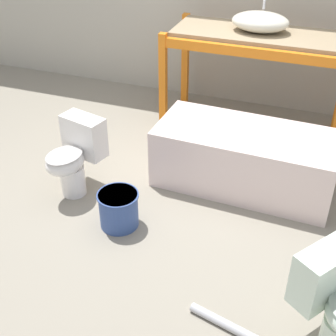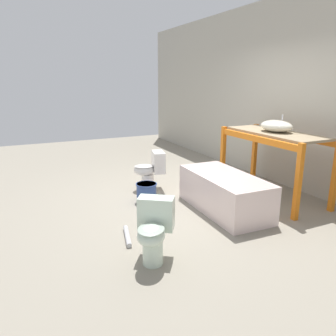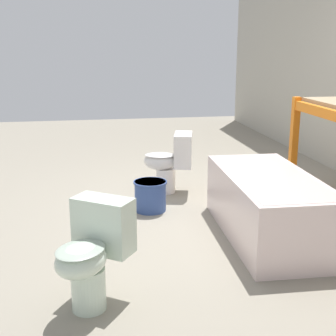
{
  "view_description": "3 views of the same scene",
  "coord_description": "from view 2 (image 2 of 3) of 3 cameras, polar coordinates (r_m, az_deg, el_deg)",
  "views": [
    {
      "loc": [
        1.16,
        -3.16,
        2.42
      ],
      "look_at": [
        0.21,
        -0.57,
        0.58
      ],
      "focal_mm": 50.0,
      "sensor_mm": 36.0,
      "label": 1
    },
    {
      "loc": [
        4.25,
        -2.39,
        1.82
      ],
      "look_at": [
        0.33,
        -0.51,
        0.65
      ],
      "focal_mm": 35.0,
      "sensor_mm": 36.0,
      "label": 2
    },
    {
      "loc": [
        4.08,
        -1.21,
        1.56
      ],
      "look_at": [
        0.21,
        -0.53,
        0.52
      ],
      "focal_mm": 50.0,
      "sensor_mm": 36.0,
      "label": 3
    }
  ],
  "objects": [
    {
      "name": "loose_pipe",
      "position": [
        3.99,
        -7.09,
        -11.68
      ],
      "size": [
        0.49,
        0.17,
        0.06
      ],
      "color": "#B7B7BC",
      "rests_on": "ground_plane"
    },
    {
      "name": "shelving_rack",
      "position": [
        5.34,
        18.04,
        4.17
      ],
      "size": [
        1.77,
        0.77,
        1.05
      ],
      "color": "orange",
      "rests_on": "ground_plane"
    },
    {
      "name": "bathtub_main",
      "position": [
        4.74,
        9.77,
        -3.78
      ],
      "size": [
        1.54,
        0.74,
        0.53
      ],
      "rotation": [
        0.0,
        0.0,
        -0.04
      ],
      "color": "silver",
      "rests_on": "ground_plane"
    },
    {
      "name": "toilet_far",
      "position": [
        5.56,
        -3.01,
        -0.14
      ],
      "size": [
        0.44,
        0.58,
        0.65
      ],
      "rotation": [
        0.0,
        0.0,
        -0.25
      ],
      "color": "white",
      "rests_on": "ground_plane"
    },
    {
      "name": "sink_basin",
      "position": [
        5.32,
        18.36,
        6.95
      ],
      "size": [
        0.54,
        0.4,
        0.26
      ],
      "color": "silver",
      "rests_on": "shelving_rack"
    },
    {
      "name": "toilet_near",
      "position": [
        3.37,
        -2.51,
        -10.55
      ],
      "size": [
        0.6,
        0.56,
        0.65
      ],
      "rotation": [
        0.0,
        0.0,
        0.95
      ],
      "color": "silver",
      "rests_on": "ground_plane"
    },
    {
      "name": "ground_plane",
      "position": [
        5.2,
        3.49,
        -5.4
      ],
      "size": [
        12.0,
        12.0,
        0.0
      ],
      "primitive_type": "plane",
      "color": "gray"
    },
    {
      "name": "warehouse_wall_rear",
      "position": [
        6.07,
        20.34,
        12.1
      ],
      "size": [
        10.8,
        0.08,
        3.2
      ],
      "color": "#B2AD9E",
      "rests_on": "ground_plane"
    },
    {
      "name": "bucket_white",
      "position": [
        5.04,
        -3.77,
        -4.22
      ],
      "size": [
        0.32,
        0.32,
        0.29
      ],
      "color": "#334C8C",
      "rests_on": "ground_plane"
    }
  ]
}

